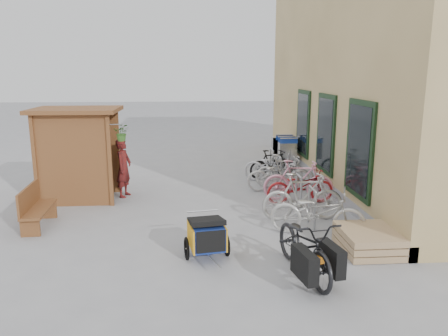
{
  "coord_description": "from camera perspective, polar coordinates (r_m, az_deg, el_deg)",
  "views": [
    {
      "loc": [
        -0.29,
        -8.87,
        3.32
      ],
      "look_at": [
        0.5,
        1.5,
        1.0
      ],
      "focal_mm": 35.0,
      "sensor_mm": 36.0,
      "label": 1
    }
  ],
  "objects": [
    {
      "name": "bike_5",
      "position": [
        12.55,
        7.93,
        -0.51
      ],
      "size": [
        1.74,
        0.93,
        1.01
      ],
      "primitive_type": "imported",
      "rotation": [
        0.0,
        0.0,
        1.28
      ],
      "color": "#B4B3B0",
      "rests_on": "ground"
    },
    {
      "name": "bike_6",
      "position": [
        13.39,
        6.46,
        0.2
      ],
      "size": [
        1.89,
        1.15,
        0.94
      ],
      "primitive_type": "imported",
      "rotation": [
        0.0,
        0.0,
        1.25
      ],
      "color": "#B4B3B8",
      "rests_on": "ground"
    },
    {
      "name": "bike_0",
      "position": [
        9.13,
        12.09,
        -5.67
      ],
      "size": [
        2.03,
        1.28,
        1.01
      ],
      "primitive_type": "imported",
      "rotation": [
        0.0,
        0.0,
        1.23
      ],
      "color": "#B4B3B0",
      "rests_on": "ground"
    },
    {
      "name": "bike_4",
      "position": [
        12.34,
        7.18,
        -0.86
      ],
      "size": [
        1.8,
        0.63,
        0.95
      ],
      "primitive_type": "imported",
      "rotation": [
        0.0,
        0.0,
        1.57
      ],
      "color": "#B4B3B0",
      "rests_on": "ground"
    },
    {
      "name": "bike_2",
      "position": [
        11.27,
        9.92,
        -2.34
      ],
      "size": [
        1.77,
        0.72,
        0.91
      ],
      "primitive_type": "imported",
      "rotation": [
        0.0,
        0.0,
        1.64
      ],
      "color": "maroon",
      "rests_on": "ground"
    },
    {
      "name": "pallet_stack",
      "position": [
        8.73,
        18.33,
        -8.96
      ],
      "size": [
        1.0,
        1.2,
        0.4
      ],
      "color": "tan",
      "rests_on": "ground"
    },
    {
      "name": "bike_1",
      "position": [
        9.98,
        10.25,
        -3.72
      ],
      "size": [
        1.85,
        0.54,
        1.11
      ],
      "primitive_type": "imported",
      "rotation": [
        0.0,
        0.0,
        1.58
      ],
      "color": "#B4B3B0",
      "rests_on": "ground"
    },
    {
      "name": "person_kiosk",
      "position": [
        11.96,
        -12.96,
        0.0
      ],
      "size": [
        0.52,
        0.65,
        1.56
      ],
      "primitive_type": "imported",
      "rotation": [
        0.0,
        0.0,
        1.29
      ],
      "color": "maroon",
      "rests_on": "ground"
    },
    {
      "name": "bike_rack",
      "position": [
        11.9,
        8.35,
        -1.19
      ],
      "size": [
        0.05,
        5.35,
        0.86
      ],
      "color": "#A5A8AD",
      "rests_on": "ground"
    },
    {
      "name": "bike_7",
      "position": [
        13.83,
        6.31,
        0.55
      ],
      "size": [
        1.57,
        0.78,
        0.91
      ],
      "primitive_type": "imported",
      "rotation": [
        0.0,
        0.0,
        1.81
      ],
      "color": "black",
      "rests_on": "ground"
    },
    {
      "name": "building",
      "position": [
        14.99,
        23.11,
        12.26
      ],
      "size": [
        6.07,
        13.0,
        7.0
      ],
      "color": "tan",
      "rests_on": "ground"
    },
    {
      "name": "kiosk",
      "position": [
        11.86,
        -18.92,
        3.32
      ],
      "size": [
        2.49,
        1.65,
        2.4
      ],
      "color": "brown",
      "rests_on": "ground"
    },
    {
      "name": "child_trailer",
      "position": [
        7.97,
        -2.27,
        -8.63
      ],
      "size": [
        0.85,
        1.37,
        0.79
      ],
      "rotation": [
        0.0,
        0.0,
        0.16
      ],
      "color": "navy",
      "rests_on": "ground"
    },
    {
      "name": "ground",
      "position": [
        9.47,
        -2.35,
        -7.95
      ],
      "size": [
        80.0,
        80.0,
        0.0
      ],
      "primitive_type": "plane",
      "color": "#99999C"
    },
    {
      "name": "bike_3",
      "position": [
        11.44,
        9.7,
        -1.65
      ],
      "size": [
        1.87,
        0.8,
        1.09
      ],
      "primitive_type": "imported",
      "rotation": [
        0.0,
        0.0,
        1.41
      ],
      "color": "#F59EB9",
      "rests_on": "ground"
    },
    {
      "name": "shopping_carts",
      "position": [
        15.75,
        7.78,
        2.71
      ],
      "size": [
        0.63,
        1.73,
        1.12
      ],
      "color": "silver",
      "rests_on": "ground"
    },
    {
      "name": "cargo_bike",
      "position": [
        7.38,
        10.57,
        -9.99
      ],
      "size": [
        1.03,
        2.07,
        1.04
      ],
      "rotation": [
        0.0,
        0.0,
        0.18
      ],
      "color": "black",
      "rests_on": "ground"
    },
    {
      "name": "bench",
      "position": [
        10.27,
        -23.47,
        -4.64
      ],
      "size": [
        0.52,
        1.46,
        0.91
      ],
      "rotation": [
        0.0,
        0.0,
        0.06
      ],
      "color": "brown",
      "rests_on": "ground"
    }
  ]
}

